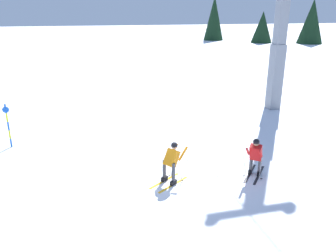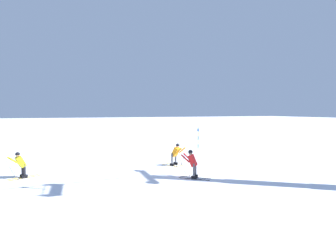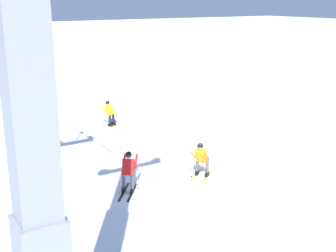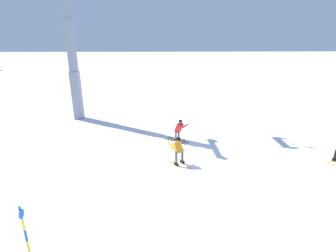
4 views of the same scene
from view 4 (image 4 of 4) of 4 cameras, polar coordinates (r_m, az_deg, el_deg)
The scene contains 5 objects.
ground_plane at distance 14.28m, azimuth -0.55°, elevation -7.80°, with size 260.00×260.00×0.00m, color white.
skier_carving_main at distance 13.61m, azimuth 2.16°, elevation -5.19°, with size 1.40×1.64×1.63m.
lift_tower_near at distance 22.13m, azimuth -20.93°, elevation 14.81°, with size 0.71×3.04×12.52m.
trail_marker_pole at distance 8.99m, azimuth -29.62°, elevation -20.41°, with size 0.07×0.28×2.03m.
skier_distant_downhill at distance 16.52m, azimuth 2.50°, elevation -0.65°, with size 1.57×1.43×1.66m.
Camera 4 is at (-0.38, -12.73, 6.45)m, focal length 26.87 mm.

